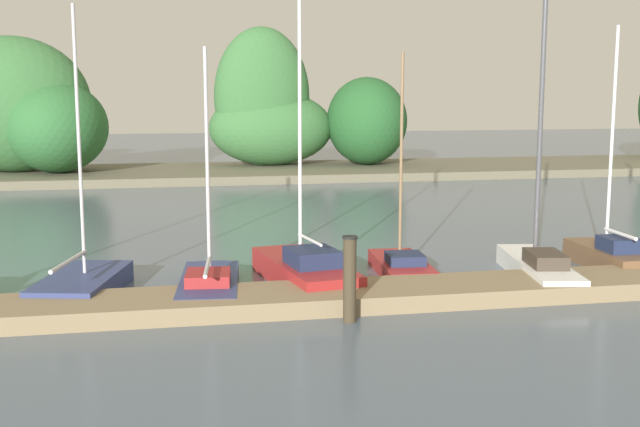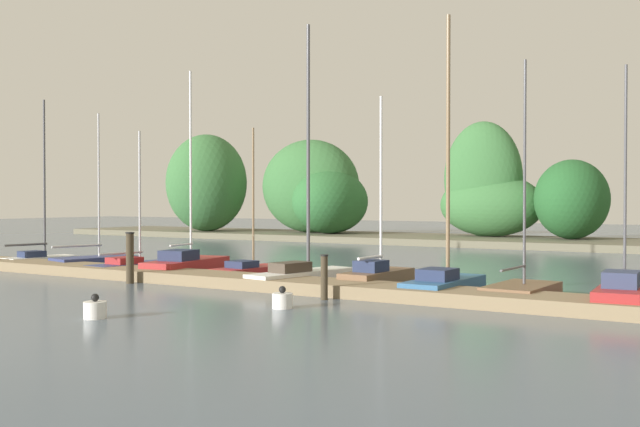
% 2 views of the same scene
% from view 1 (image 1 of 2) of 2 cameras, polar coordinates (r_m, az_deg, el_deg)
% --- Properties ---
extents(dock_pier, '(26.73, 1.80, 0.35)m').
position_cam_1_polar(dock_pier, '(17.30, 12.60, -5.23)').
color(dock_pier, '#847051').
rests_on(dock_pier, ground).
extents(far_shore, '(66.87, 8.63, 7.55)m').
position_cam_1_polar(far_shore, '(41.94, 4.21, 7.06)').
color(far_shore, '#66604C').
rests_on(far_shore, ground).
extents(sailboat_1, '(2.05, 3.44, 6.03)m').
position_cam_1_polar(sailboat_1, '(17.76, -16.45, -4.69)').
color(sailboat_1, navy).
rests_on(sailboat_1, ground).
extents(sailboat_2, '(1.57, 3.80, 5.19)m').
position_cam_1_polar(sailboat_2, '(17.26, -7.87, -4.84)').
color(sailboat_2, navy).
rests_on(sailboat_2, ground).
extents(sailboat_3, '(1.92, 4.28, 7.26)m').
position_cam_1_polar(sailboat_3, '(17.91, -1.21, -3.88)').
color(sailboat_3, maroon).
rests_on(sailboat_3, ground).
extents(sailboat_4, '(1.33, 3.16, 5.15)m').
position_cam_1_polar(sailboat_4, '(18.96, 5.77, -3.57)').
color(sailboat_4, maroon).
rests_on(sailboat_4, ground).
extents(sailboat_5, '(1.67, 4.37, 8.12)m').
position_cam_1_polar(sailboat_5, '(19.00, 15.19, -3.28)').
color(sailboat_5, white).
rests_on(sailboat_5, ground).
extents(sailboat_6, '(1.15, 3.21, 5.81)m').
position_cam_1_polar(sailboat_6, '(20.69, 19.85, -2.73)').
color(sailboat_6, brown).
rests_on(sailboat_6, ground).
extents(mooring_piling_1, '(0.28, 0.28, 1.63)m').
position_cam_1_polar(mooring_piling_1, '(14.93, 2.13, -4.68)').
color(mooring_piling_1, '#3D3323').
rests_on(mooring_piling_1, ground).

